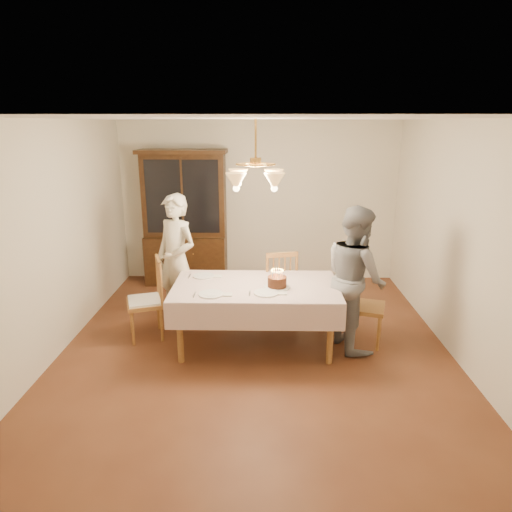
{
  "coord_description": "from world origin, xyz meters",
  "views": [
    {
      "loc": [
        0.1,
        -4.94,
        2.56
      ],
      "look_at": [
        0.0,
        0.2,
        1.05
      ],
      "focal_mm": 32.0,
      "sensor_mm": 36.0,
      "label": 1
    }
  ],
  "objects_px": {
    "dining_table": "(256,291)",
    "china_hutch": "(185,220)",
    "chair_far_side": "(278,289)",
    "birthday_cake": "(277,283)",
    "elderly_woman": "(176,260)"
  },
  "relations": [
    {
      "from": "dining_table",
      "to": "china_hutch",
      "type": "height_order",
      "value": "china_hutch"
    },
    {
      "from": "dining_table",
      "to": "chair_far_side",
      "type": "xyz_separation_m",
      "value": [
        0.29,
        0.71,
        -0.24
      ]
    },
    {
      "from": "dining_table",
      "to": "birthday_cake",
      "type": "height_order",
      "value": "birthday_cake"
    },
    {
      "from": "china_hutch",
      "to": "birthday_cake",
      "type": "relative_size",
      "value": 7.2
    },
    {
      "from": "birthday_cake",
      "to": "chair_far_side",
      "type": "bearing_deg",
      "value": 86.95
    },
    {
      "from": "dining_table",
      "to": "china_hutch",
      "type": "relative_size",
      "value": 0.88
    },
    {
      "from": "dining_table",
      "to": "elderly_woman",
      "type": "distance_m",
      "value": 1.23
    },
    {
      "from": "elderly_woman",
      "to": "birthday_cake",
      "type": "height_order",
      "value": "elderly_woman"
    },
    {
      "from": "china_hutch",
      "to": "chair_far_side",
      "type": "xyz_separation_m",
      "value": [
        1.47,
        -1.55,
        -0.6
      ]
    },
    {
      "from": "dining_table",
      "to": "elderly_woman",
      "type": "bearing_deg",
      "value": 148.26
    },
    {
      "from": "elderly_woman",
      "to": "birthday_cake",
      "type": "xyz_separation_m",
      "value": [
        1.28,
        -0.72,
        -0.04
      ]
    },
    {
      "from": "elderly_woman",
      "to": "dining_table",
      "type": "bearing_deg",
      "value": 2.56
    },
    {
      "from": "china_hutch",
      "to": "chair_far_side",
      "type": "height_order",
      "value": "china_hutch"
    },
    {
      "from": "china_hutch",
      "to": "elderly_woman",
      "type": "bearing_deg",
      "value": -84.7
    },
    {
      "from": "dining_table",
      "to": "elderly_woman",
      "type": "relative_size",
      "value": 1.11
    }
  ]
}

